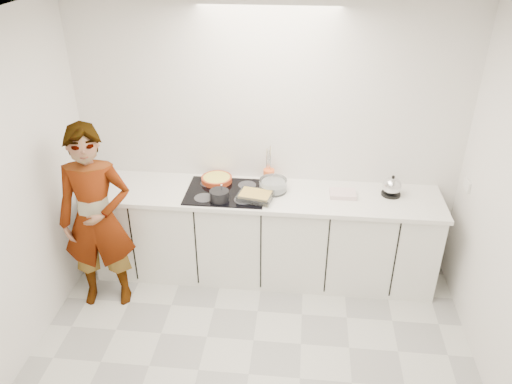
# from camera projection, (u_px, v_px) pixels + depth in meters

# --- Properties ---
(floor) EXTENTS (3.60, 3.20, 0.00)m
(floor) POSITION_uv_depth(u_px,v_px,m) (249.00, 374.00, 3.91)
(floor) COLOR beige
(floor) RESTS_ON ground
(ceiling) EXTENTS (3.60, 3.20, 0.00)m
(ceiling) POSITION_uv_depth(u_px,v_px,m) (245.00, 33.00, 2.64)
(ceiling) COLOR white
(ceiling) RESTS_ON wall_back
(wall_back) EXTENTS (3.60, 0.00, 2.60)m
(wall_back) POSITION_uv_depth(u_px,v_px,m) (267.00, 140.00, 4.66)
(wall_back) COLOR silver
(wall_back) RESTS_ON ground
(base_cabinets) EXTENTS (3.20, 0.58, 0.87)m
(base_cabinets) POSITION_uv_depth(u_px,v_px,m) (264.00, 236.00, 4.80)
(base_cabinets) COLOR white
(base_cabinets) RESTS_ON floor
(countertop) EXTENTS (3.24, 0.64, 0.04)m
(countertop) POSITION_uv_depth(u_px,v_px,m) (264.00, 195.00, 4.58)
(countertop) COLOR white
(countertop) RESTS_ON base_cabinets
(hob) EXTENTS (0.72, 0.54, 0.01)m
(hob) POSITION_uv_depth(u_px,v_px,m) (226.00, 192.00, 4.58)
(hob) COLOR black
(hob) RESTS_ON countertop
(tart_dish) EXTENTS (0.30, 0.30, 0.05)m
(tart_dish) POSITION_uv_depth(u_px,v_px,m) (217.00, 179.00, 4.73)
(tart_dish) COLOR #A63719
(tart_dish) RESTS_ON hob
(saucepan) EXTENTS (0.19, 0.19, 0.16)m
(saucepan) POSITION_uv_depth(u_px,v_px,m) (219.00, 195.00, 4.41)
(saucepan) COLOR black
(saucepan) RESTS_ON hob
(baking_dish) EXTENTS (0.33, 0.27, 0.06)m
(baking_dish) POSITION_uv_depth(u_px,v_px,m) (256.00, 196.00, 4.44)
(baking_dish) COLOR silver
(baking_dish) RESTS_ON hob
(mixing_bowl) EXTENTS (0.34, 0.34, 0.12)m
(mixing_bowl) POSITION_uv_depth(u_px,v_px,m) (273.00, 186.00, 4.59)
(mixing_bowl) COLOR silver
(mixing_bowl) RESTS_ON countertop
(tea_towel) EXTENTS (0.24, 0.18, 0.04)m
(tea_towel) POSITION_uv_depth(u_px,v_px,m) (343.00, 194.00, 4.53)
(tea_towel) COLOR white
(tea_towel) RESTS_ON countertop
(kettle) EXTENTS (0.22, 0.22, 0.20)m
(kettle) POSITION_uv_depth(u_px,v_px,m) (392.00, 187.00, 4.51)
(kettle) COLOR black
(kettle) RESTS_ON countertop
(utensil_crock) EXTENTS (0.11, 0.11, 0.13)m
(utensil_crock) POSITION_uv_depth(u_px,v_px,m) (269.00, 176.00, 4.73)
(utensil_crock) COLOR orange
(utensil_crock) RESTS_ON countertop
(cook) EXTENTS (0.69, 0.52, 1.72)m
(cook) POSITION_uv_depth(u_px,v_px,m) (97.00, 220.00, 4.27)
(cook) COLOR white
(cook) RESTS_ON floor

